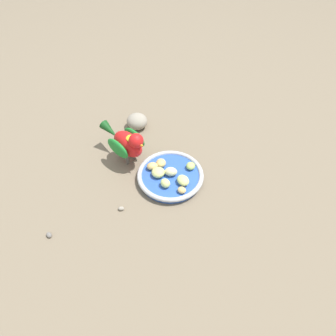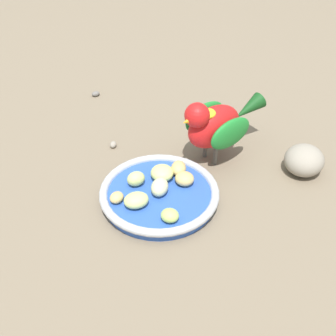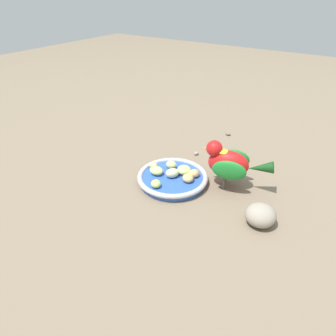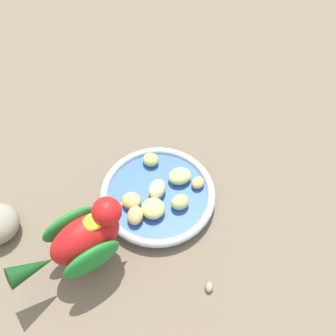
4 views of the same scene
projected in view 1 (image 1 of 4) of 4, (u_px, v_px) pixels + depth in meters
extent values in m
plane|color=#756651|center=(166.00, 181.00, 0.91)|extent=(4.00, 4.00, 0.00)
cylinder|color=#2D56B7|center=(171.00, 177.00, 0.90)|extent=(0.18, 0.18, 0.02)
torus|color=#B7BABF|center=(171.00, 175.00, 0.90)|extent=(0.19, 0.19, 0.01)
ellipsoid|color=#C6D17A|center=(183.00, 180.00, 0.87)|extent=(0.04, 0.03, 0.02)
ellipsoid|color=beige|center=(171.00, 172.00, 0.89)|extent=(0.04, 0.05, 0.03)
ellipsoid|color=tan|center=(182.00, 190.00, 0.85)|extent=(0.03, 0.03, 0.02)
ellipsoid|color=#C6D17A|center=(158.00, 172.00, 0.89)|extent=(0.05, 0.05, 0.02)
ellipsoid|color=#C6D17A|center=(165.00, 183.00, 0.86)|extent=(0.03, 0.03, 0.02)
ellipsoid|color=tan|center=(152.00, 166.00, 0.91)|extent=(0.04, 0.04, 0.02)
ellipsoid|color=#B2CC66|center=(191.00, 166.00, 0.91)|extent=(0.04, 0.04, 0.02)
ellipsoid|color=tan|center=(161.00, 163.00, 0.91)|extent=(0.04, 0.04, 0.02)
cylinder|color=#59544C|center=(134.00, 155.00, 0.95)|extent=(0.01, 0.01, 0.03)
cylinder|color=#59544C|center=(127.00, 160.00, 0.94)|extent=(0.01, 0.01, 0.03)
ellipsoid|color=red|center=(128.00, 144.00, 0.91)|extent=(0.12, 0.08, 0.07)
ellipsoid|color=#1E7F2D|center=(134.00, 137.00, 0.93)|extent=(0.09, 0.04, 0.05)
ellipsoid|color=#1E7F2D|center=(118.00, 148.00, 0.90)|extent=(0.09, 0.04, 0.05)
cone|color=#144719|center=(110.00, 130.00, 0.94)|extent=(0.07, 0.05, 0.05)
sphere|color=red|center=(136.00, 141.00, 0.86)|extent=(0.05, 0.05, 0.04)
cone|color=orange|center=(141.00, 145.00, 0.86)|extent=(0.02, 0.02, 0.02)
ellipsoid|color=yellow|center=(131.00, 139.00, 0.88)|extent=(0.04, 0.03, 0.01)
ellipsoid|color=gray|center=(137.00, 121.00, 1.05)|extent=(0.10, 0.10, 0.05)
ellipsoid|color=gray|center=(121.00, 209.00, 0.83)|extent=(0.02, 0.02, 0.01)
ellipsoid|color=slate|center=(49.00, 235.00, 0.78)|extent=(0.02, 0.01, 0.01)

